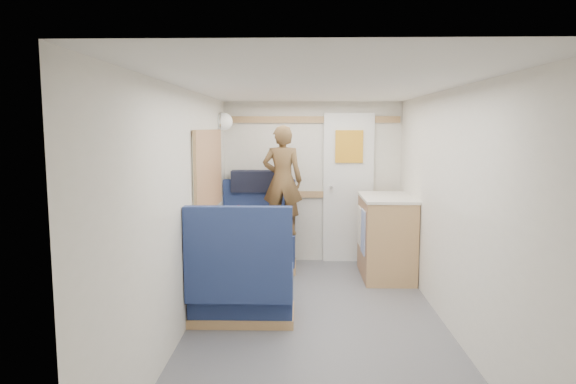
{
  "coord_description": "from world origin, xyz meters",
  "views": [
    {
      "loc": [
        -0.14,
        -4.15,
        1.68
      ],
      "look_at": [
        -0.27,
        0.9,
        1.05
      ],
      "focal_mm": 32.0,
      "sensor_mm": 36.0,
      "label": 1
    }
  ],
  "objects_px": {
    "galley_counter": "(386,236)",
    "tray": "(263,223)",
    "tumbler_mid": "(252,212)",
    "beer_glass": "(273,218)",
    "dinette_table": "(251,237)",
    "person": "(282,180)",
    "bench_far": "(258,244)",
    "duffel_bag": "(253,181)",
    "cheese_block": "(246,225)",
    "bread_loaf": "(274,213)",
    "tumbler_left": "(236,222)",
    "dome_light": "(224,122)",
    "wine_glass": "(239,209)",
    "orange_fruit": "(268,218)",
    "bench_near": "(242,288)",
    "pepper_grinder": "(262,215)"
  },
  "relations": [
    {
      "from": "galley_counter",
      "to": "wine_glass",
      "type": "bearing_deg",
      "value": -163.18
    },
    {
      "from": "dinette_table",
      "to": "galley_counter",
      "type": "distance_m",
      "value": 1.57
    },
    {
      "from": "dome_light",
      "to": "tray",
      "type": "xyz_separation_m",
      "value": [
        0.52,
        -0.95,
        -1.02
      ]
    },
    {
      "from": "dinette_table",
      "to": "cheese_block",
      "type": "bearing_deg",
      "value": -92.61
    },
    {
      "from": "bench_near",
      "to": "dome_light",
      "type": "distance_m",
      "value": 2.28
    },
    {
      "from": "dome_light",
      "to": "bench_far",
      "type": "bearing_deg",
      "value": 2.12
    },
    {
      "from": "tray",
      "to": "orange_fruit",
      "type": "xyz_separation_m",
      "value": [
        0.05,
        0.04,
        0.05
      ]
    },
    {
      "from": "person",
      "to": "orange_fruit",
      "type": "height_order",
      "value": "person"
    },
    {
      "from": "wine_glass",
      "to": "bread_loaf",
      "type": "bearing_deg",
      "value": 25.49
    },
    {
      "from": "tray",
      "to": "bread_loaf",
      "type": "relative_size",
      "value": 1.48
    },
    {
      "from": "cheese_block",
      "to": "wine_glass",
      "type": "height_order",
      "value": "wine_glass"
    },
    {
      "from": "tumbler_mid",
      "to": "pepper_grinder",
      "type": "distance_m",
      "value": 0.22
    },
    {
      "from": "person",
      "to": "pepper_grinder",
      "type": "height_order",
      "value": "person"
    },
    {
      "from": "dome_light",
      "to": "orange_fruit",
      "type": "height_order",
      "value": "dome_light"
    },
    {
      "from": "wine_glass",
      "to": "tumbler_left",
      "type": "xyz_separation_m",
      "value": [
        0.01,
        -0.33,
        -0.07
      ]
    },
    {
      "from": "person",
      "to": "orange_fruit",
      "type": "relative_size",
      "value": 16.73
    },
    {
      "from": "bench_near",
      "to": "galley_counter",
      "type": "relative_size",
      "value": 1.14
    },
    {
      "from": "bench_near",
      "to": "dome_light",
      "type": "relative_size",
      "value": 5.25
    },
    {
      "from": "bench_far",
      "to": "cheese_block",
      "type": "bearing_deg",
      "value": -90.72
    },
    {
      "from": "person",
      "to": "bread_loaf",
      "type": "height_order",
      "value": "person"
    },
    {
      "from": "cheese_block",
      "to": "wine_glass",
      "type": "bearing_deg",
      "value": 106.75
    },
    {
      "from": "dome_light",
      "to": "duffel_bag",
      "type": "bearing_deg",
      "value": 40.82
    },
    {
      "from": "bench_far",
      "to": "dome_light",
      "type": "bearing_deg",
      "value": -177.88
    },
    {
      "from": "tumbler_left",
      "to": "duffel_bag",
      "type": "bearing_deg",
      "value": 88.22
    },
    {
      "from": "duffel_bag",
      "to": "tumbler_left",
      "type": "height_order",
      "value": "duffel_bag"
    },
    {
      "from": "galley_counter",
      "to": "beer_glass",
      "type": "height_order",
      "value": "galley_counter"
    },
    {
      "from": "tumbler_mid",
      "to": "beer_glass",
      "type": "distance_m",
      "value": 0.43
    },
    {
      "from": "duffel_bag",
      "to": "orange_fruit",
      "type": "distance_m",
      "value": 1.23
    },
    {
      "from": "bench_far",
      "to": "tray",
      "type": "xyz_separation_m",
      "value": [
        0.13,
        -0.96,
        0.43
      ]
    },
    {
      "from": "dinette_table",
      "to": "bench_far",
      "type": "xyz_separation_m",
      "value": [
        -0.0,
        0.86,
        -0.27
      ]
    },
    {
      "from": "orange_fruit",
      "to": "beer_glass",
      "type": "bearing_deg",
      "value": 34.24
    },
    {
      "from": "cheese_block",
      "to": "bread_loaf",
      "type": "relative_size",
      "value": 0.4
    },
    {
      "from": "dinette_table",
      "to": "bread_loaf",
      "type": "relative_size",
      "value": 3.65
    },
    {
      "from": "tray",
      "to": "duffel_bag",
      "type": "bearing_deg",
      "value": 99.51
    },
    {
      "from": "cheese_block",
      "to": "tumbler_mid",
      "type": "height_order",
      "value": "tumbler_mid"
    },
    {
      "from": "duffel_bag",
      "to": "tumbler_left",
      "type": "relative_size",
      "value": 5.31
    },
    {
      "from": "pepper_grinder",
      "to": "duffel_bag",
      "type": "bearing_deg",
      "value": 100.45
    },
    {
      "from": "bench_far",
      "to": "duffel_bag",
      "type": "bearing_deg",
      "value": 106.87
    },
    {
      "from": "galley_counter",
      "to": "tray",
      "type": "height_order",
      "value": "galley_counter"
    },
    {
      "from": "person",
      "to": "dinette_table",
      "type": "bearing_deg",
      "value": 71.84
    },
    {
      "from": "dinette_table",
      "to": "duffel_bag",
      "type": "distance_m",
      "value": 1.21
    },
    {
      "from": "dinette_table",
      "to": "person",
      "type": "relative_size",
      "value": 0.73
    },
    {
      "from": "orange_fruit",
      "to": "tray",
      "type": "bearing_deg",
      "value": -138.99
    },
    {
      "from": "cheese_block",
      "to": "dinette_table",
      "type": "bearing_deg",
      "value": 87.39
    },
    {
      "from": "dome_light",
      "to": "galley_counter",
      "type": "height_order",
      "value": "dome_light"
    },
    {
      "from": "wine_glass",
      "to": "tumbler_left",
      "type": "distance_m",
      "value": 0.33
    },
    {
      "from": "orange_fruit",
      "to": "tumbler_left",
      "type": "relative_size",
      "value": 0.75
    },
    {
      "from": "galley_counter",
      "to": "tray",
      "type": "bearing_deg",
      "value": -154.25
    },
    {
      "from": "bench_far",
      "to": "duffel_bag",
      "type": "distance_m",
      "value": 0.78
    },
    {
      "from": "galley_counter",
      "to": "tumbler_mid",
      "type": "relative_size",
      "value": 8.13
    }
  ]
}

